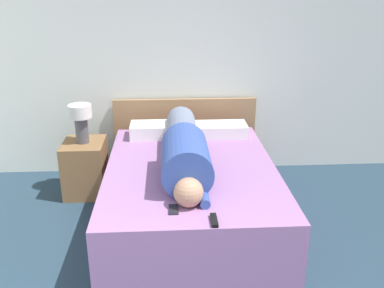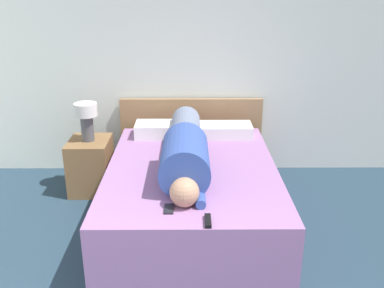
{
  "view_description": "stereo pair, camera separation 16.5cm",
  "coord_description": "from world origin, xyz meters",
  "views": [
    {
      "loc": [
        0.02,
        -0.85,
        1.96
      ],
      "look_at": [
        0.2,
        2.23,
        0.79
      ],
      "focal_mm": 40.0,
      "sensor_mm": 36.0,
      "label": 1
    },
    {
      "loc": [
        0.18,
        -0.86,
        1.96
      ],
      "look_at": [
        0.2,
        2.23,
        0.79
      ],
      "focal_mm": 40.0,
      "sensor_mm": 36.0,
      "label": 2
    }
  ],
  "objects": [
    {
      "name": "cell_phone",
      "position": [
        0.04,
        1.66,
        0.54
      ],
      "size": [
        0.06,
        0.13,
        0.01
      ],
      "color": "black",
      "rests_on": "bed"
    },
    {
      "name": "table_lamp",
      "position": [
        -0.8,
        3.02,
        0.76
      ],
      "size": [
        0.22,
        0.22,
        0.37
      ],
      "color": "#4C4C51",
      "rests_on": "nightstand"
    },
    {
      "name": "wall_back",
      "position": [
        0.0,
        3.58,
        1.3
      ],
      "size": [
        5.73,
        0.06,
        2.6
      ],
      "color": "silver",
      "rests_on": "ground_plane"
    },
    {
      "name": "bed",
      "position": [
        0.2,
        2.38,
        0.27
      ],
      "size": [
        1.39,
        1.95,
        0.54
      ],
      "color": "#936699",
      "rests_on": "ground_plane"
    },
    {
      "name": "pillow_second",
      "position": [
        0.53,
        3.12,
        0.59
      ],
      "size": [
        0.53,
        0.28,
        0.12
      ],
      "color": "white",
      "rests_on": "bed"
    },
    {
      "name": "pillow_near_headboard",
      "position": [
        -0.07,
        3.12,
        0.6
      ],
      "size": [
        0.56,
        0.28,
        0.13
      ],
      "color": "white",
      "rests_on": "bed"
    },
    {
      "name": "nightstand",
      "position": [
        -0.8,
        3.02,
        0.26
      ],
      "size": [
        0.39,
        0.46,
        0.53
      ],
      "color": "brown",
      "rests_on": "ground_plane"
    },
    {
      "name": "tv_remote",
      "position": [
        0.3,
        1.49,
        0.55
      ],
      "size": [
        0.04,
        0.15,
        0.02
      ],
      "color": "black",
      "rests_on": "bed"
    },
    {
      "name": "headboard",
      "position": [
        0.2,
        3.51,
        0.41
      ],
      "size": [
        1.51,
        0.04,
        0.81
      ],
      "color": "#A37A51",
      "rests_on": "ground_plane"
    },
    {
      "name": "person_lying",
      "position": [
        0.15,
        2.35,
        0.7
      ],
      "size": [
        0.37,
        1.61,
        0.37
      ],
      "color": "tan",
      "rests_on": "bed"
    }
  ]
}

